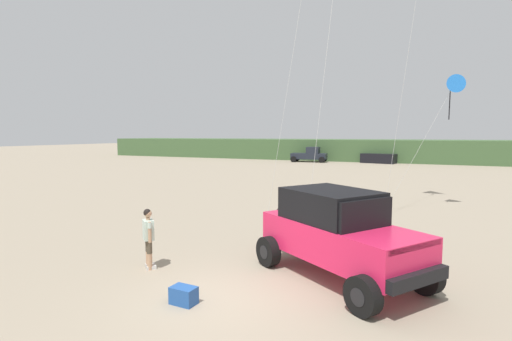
% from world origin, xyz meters
% --- Properties ---
extents(ground_plane, '(220.00, 220.00, 0.00)m').
position_xyz_m(ground_plane, '(0.00, 0.00, 0.00)').
color(ground_plane, gray).
extents(dune_ridge, '(90.00, 9.77, 2.88)m').
position_xyz_m(dune_ridge, '(-0.05, 48.79, 1.44)').
color(dune_ridge, '#426038').
rests_on(dune_ridge, ground_plane).
extents(jeep, '(4.93, 4.40, 2.26)m').
position_xyz_m(jeep, '(2.02, 2.28, 1.20)').
color(jeep, '#EA2151').
rests_on(jeep, ground_plane).
extents(person_watching, '(0.49, 0.47, 1.67)m').
position_xyz_m(person_watching, '(-2.87, 0.86, 0.94)').
color(person_watching, tan).
rests_on(person_watching, ground_plane).
extents(cooler_box, '(0.58, 0.40, 0.38)m').
position_xyz_m(cooler_box, '(-0.72, -0.62, 0.19)').
color(cooler_box, '#23519E').
rests_on(cooler_box, ground_plane).
extents(distant_pickup, '(4.76, 2.77, 1.98)m').
position_xyz_m(distant_pickup, '(-10.13, 41.96, 0.94)').
color(distant_pickup, '#1E232D').
rests_on(distant_pickup, ground_plane).
extents(distant_sedan, '(4.46, 2.54, 1.20)m').
position_xyz_m(distant_sedan, '(-1.60, 43.42, 0.60)').
color(distant_sedan, black).
rests_on(distant_sedan, ground_plane).
extents(kite_green_box, '(3.33, 2.12, 6.50)m').
position_xyz_m(kite_green_box, '(5.07, 13.75, 6.04)').
color(kite_green_box, blue).
rests_on(kite_green_box, ground_plane).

